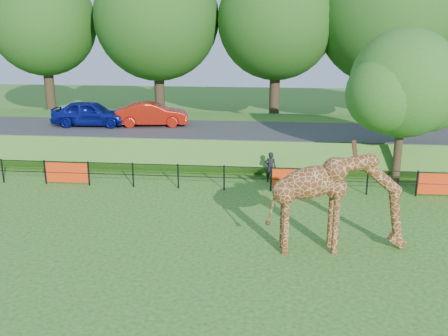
{
  "coord_description": "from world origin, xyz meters",
  "views": [
    {
      "loc": [
        2.12,
        -12.29,
        6.83
      ],
      "look_at": [
        0.37,
        4.45,
        2.0
      ],
      "focal_mm": 40.0,
      "sensor_mm": 36.0,
      "label": 1
    }
  ],
  "objects_px": {
    "visitor": "(270,167)",
    "tree_east": "(406,88)",
    "car_blue": "(90,113)",
    "car_red": "(152,114)",
    "giraffe": "(339,203)"
  },
  "relations": [
    {
      "from": "giraffe",
      "to": "tree_east",
      "type": "distance_m",
      "value": 8.43
    },
    {
      "from": "visitor",
      "to": "tree_east",
      "type": "xyz_separation_m",
      "value": [
        5.64,
        0.31,
        3.58
      ]
    },
    {
      "from": "car_red",
      "to": "tree_east",
      "type": "bearing_deg",
      "value": -121.23
    },
    {
      "from": "giraffe",
      "to": "visitor",
      "type": "relative_size",
      "value": 3.15
    },
    {
      "from": "tree_east",
      "to": "giraffe",
      "type": "bearing_deg",
      "value": -115.7
    },
    {
      "from": "visitor",
      "to": "tree_east",
      "type": "relative_size",
      "value": 0.21
    },
    {
      "from": "car_red",
      "to": "visitor",
      "type": "bearing_deg",
      "value": -137.6
    },
    {
      "from": "car_red",
      "to": "tree_east",
      "type": "xyz_separation_m",
      "value": [
        12.31,
        -4.94,
        2.21
      ]
    },
    {
      "from": "visitor",
      "to": "tree_east",
      "type": "bearing_deg",
      "value": -173.68
    },
    {
      "from": "car_blue",
      "to": "tree_east",
      "type": "height_order",
      "value": "tree_east"
    },
    {
      "from": "car_blue",
      "to": "tree_east",
      "type": "distance_m",
      "value": 16.52
    },
    {
      "from": "car_blue",
      "to": "car_red",
      "type": "relative_size",
      "value": 1.05
    },
    {
      "from": "giraffe",
      "to": "tree_east",
      "type": "xyz_separation_m",
      "value": [
        3.46,
        7.19,
        2.71
      ]
    },
    {
      "from": "car_blue",
      "to": "car_red",
      "type": "xyz_separation_m",
      "value": [
        3.42,
        0.36,
        -0.06
      ]
    },
    {
      "from": "giraffe",
      "to": "car_red",
      "type": "xyz_separation_m",
      "value": [
        -8.84,
        12.14,
        0.5
      ]
    }
  ]
}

